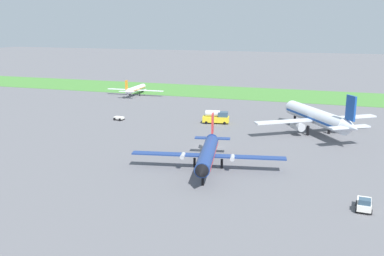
% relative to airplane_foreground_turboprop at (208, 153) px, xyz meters
% --- Properties ---
extents(ground_plane, '(600.00, 600.00, 0.00)m').
position_rel_airplane_foreground_turboprop_xyz_m(ground_plane, '(-3.74, 13.24, -2.88)').
color(ground_plane, slate).
extents(grass_taxiway_strip, '(360.00, 28.00, 0.08)m').
position_rel_airplane_foreground_turboprop_xyz_m(grass_taxiway_strip, '(-3.74, 83.54, -2.84)').
color(grass_taxiway_strip, '#478438').
rests_on(grass_taxiway_strip, ground_plane).
extents(airplane_foreground_turboprop, '(26.07, 22.43, 7.87)m').
position_rel_airplane_foreground_turboprop_xyz_m(airplane_foreground_turboprop, '(0.00, 0.00, 0.00)').
color(airplane_foreground_turboprop, navy).
rests_on(airplane_foreground_turboprop, ground_plane).
extents(airplane_midfield_jet, '(25.90, 25.99, 10.55)m').
position_rel_airplane_foreground_turboprop_xyz_m(airplane_midfield_jet, '(16.28, 31.50, 0.92)').
color(airplane_midfield_jet, silver).
rests_on(airplane_midfield_jet, ground_plane).
extents(airplane_taxiing_turboprop, '(20.51, 17.55, 6.14)m').
position_rel_airplane_foreground_turboprop_xyz_m(airplane_taxiing_turboprop, '(-45.62, 66.67, -0.63)').
color(airplane_taxiing_turboprop, white).
rests_on(airplane_taxiing_turboprop, ground_plane).
extents(fuel_truck_near_gate, '(6.81, 3.50, 3.29)m').
position_rel_airplane_foreground_turboprop_xyz_m(fuel_truck_near_gate, '(-7.87, 34.25, -1.30)').
color(fuel_truck_near_gate, yellow).
rests_on(fuel_truck_near_gate, ground_plane).
extents(baggage_cart_midfield, '(2.60, 2.07, 0.90)m').
position_rel_airplane_foreground_turboprop_xyz_m(baggage_cart_midfield, '(-32.58, 29.78, -2.31)').
color(baggage_cart_midfield, white).
rests_on(baggage_cart_midfield, ground_plane).
extents(pushback_tug_by_runway, '(2.20, 3.68, 1.95)m').
position_rel_airplane_foreground_turboprop_xyz_m(pushback_tug_by_runway, '(24.53, -9.47, -1.96)').
color(pushback_tug_by_runway, white).
rests_on(pushback_tug_by_runway, ground_plane).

